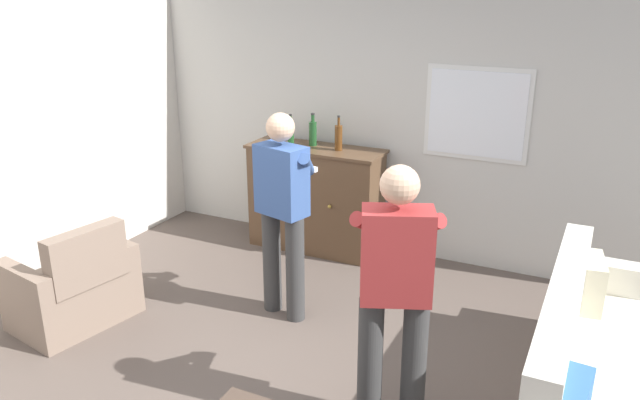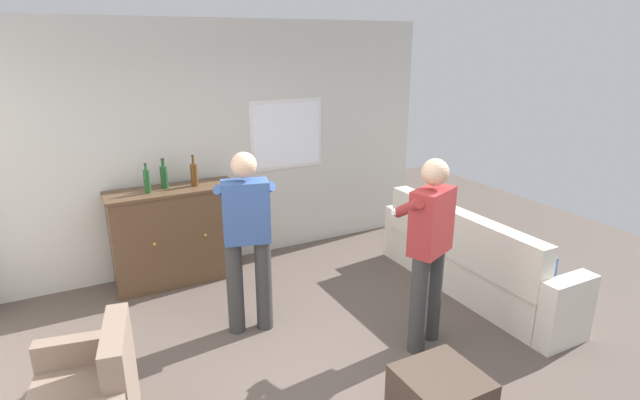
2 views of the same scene
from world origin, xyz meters
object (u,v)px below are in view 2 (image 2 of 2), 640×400
Objects in this scene: person_standing_right at (429,245)px; bottle_spirits_clear at (147,181)px; ottoman at (440,398)px; person_standing_left at (247,235)px; couch at (469,262)px; bottle_wine_green at (194,174)px; sideboard_cabinet at (176,235)px; bottle_liquor_amber at (164,176)px.

bottle_spirits_clear is at bearing 130.30° from person_standing_right.
person_standing_left is (-0.75, 1.75, 0.75)m from ottoman.
couch is at bearing -10.09° from person_standing_left.
ottoman is (-1.53, -1.35, -0.16)m from couch.
bottle_wine_green reaches higher than couch.
couch is 1.44× the size of person_standing_right.
bottle_spirits_clear is at bearing -169.20° from sideboard_cabinet.
sideboard_cabinet is at bearing -45.13° from bottle_liquor_amber.
person_standing_left is at bearing -84.91° from bottle_wine_green.
bottle_wine_green is 0.20× the size of person_standing_left.
bottle_wine_green is (-2.40, 1.71, 0.85)m from couch.
couch is at bearing 41.31° from ottoman.
bottle_liquor_amber is 0.19× the size of person_standing_right.
couch is 2.39m from person_standing_left.
person_standing_left is (0.36, -1.31, 0.40)m from sideboard_cabinet.
sideboard_cabinet is 4.21× the size of bottle_liquor_amber.
bottle_spirits_clear is at bearing 150.06° from couch.
couch is 2.05m from ottoman.
person_standing_left and person_standing_right have the same top height.
sideboard_cabinet is 0.81× the size of person_standing_right.
bottle_wine_green is 1.34m from person_standing_left.
couch is at bearing -32.92° from sideboard_cabinet.
ottoman is 1.21m from person_standing_right.
couch is at bearing -33.21° from bottle_liquor_amber.
ottoman is 0.33× the size of person_standing_left.
bottle_wine_green is at bearing 105.78° from ottoman.
sideboard_cabinet is at bearing 179.67° from bottle_wine_green.
sideboard_cabinet reaches higher than ottoman.
bottle_liquor_amber is 1.45m from person_standing_left.
sideboard_cabinet is at bearing 147.08° from couch.
sideboard_cabinet is 0.67m from bottle_liquor_amber.
couch is 1.30m from person_standing_right.
person_standing_left is at bearing 143.17° from person_standing_right.
couch is 3.07m from bottle_wine_green.
bottle_liquor_amber is 3.48m from ottoman.
person_standing_left reaches higher than bottle_spirits_clear.
person_standing_right reaches higher than bottle_wine_green.
bottle_spirits_clear is (-0.19, -0.10, -0.00)m from bottle_liquor_amber.
couch is at bearing -35.51° from bottle_wine_green.
bottle_wine_green is 0.31m from bottle_liquor_amber.
bottle_spirits_clear is 2.90m from person_standing_right.
ottoman is at bearing -69.46° from bottle_liquor_amber.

